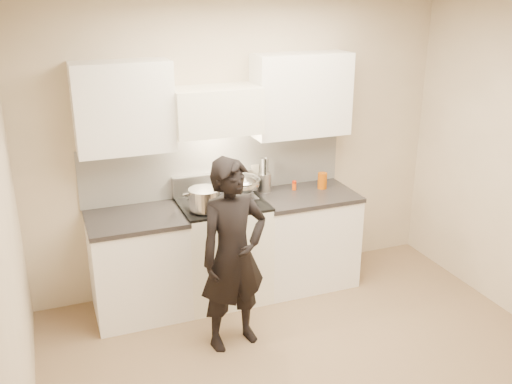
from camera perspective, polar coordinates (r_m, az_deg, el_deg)
ground_plane at (r=4.52m, az=6.50°, el=-17.99°), size 4.00×4.00×0.00m
room_shell at (r=4.05m, az=4.25°, el=3.09°), size 4.04×3.54×2.70m
stove at (r=5.29m, az=-3.31°, el=-5.76°), size 0.76×0.65×0.96m
counter_right at (r=5.58m, az=4.85°, el=-4.55°), size 0.92×0.67×0.92m
counter_left at (r=5.14m, az=-11.67°, el=-7.14°), size 0.82×0.67×0.92m
wok at (r=5.21m, az=-1.66°, el=0.82°), size 0.38×0.47×0.31m
stock_pot at (r=4.88m, az=-5.16°, el=-0.71°), size 0.39×0.30×0.18m
utensil_crock at (r=5.41m, az=0.85°, el=1.09°), size 0.12×0.12×0.33m
spice_jar at (r=5.47m, az=3.85°, el=0.67°), size 0.04×0.04×0.09m
oil_glass at (r=5.53m, az=6.65°, el=1.14°), size 0.09×0.09×0.16m
person at (r=4.47m, az=-2.28°, el=-6.33°), size 0.63×0.47×1.58m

